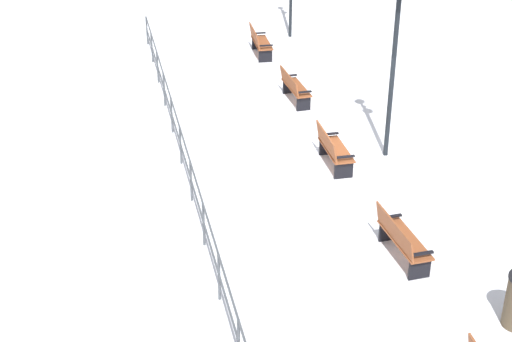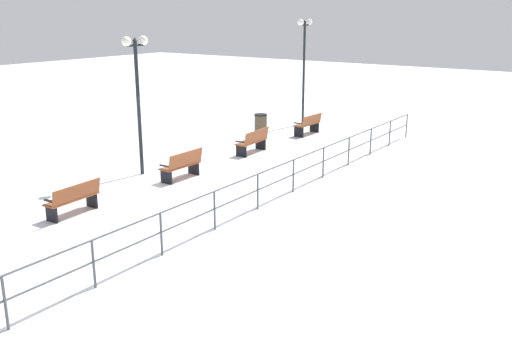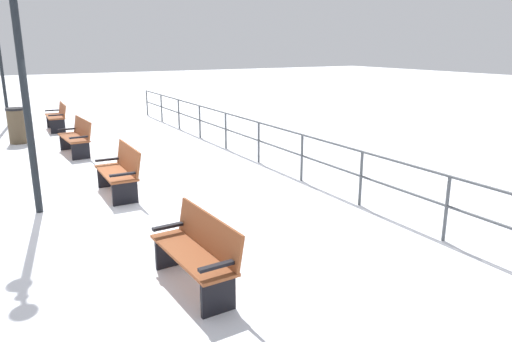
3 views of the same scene
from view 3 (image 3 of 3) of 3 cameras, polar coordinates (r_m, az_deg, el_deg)
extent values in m
plane|color=white|center=(9.24, -16.76, -2.83)|extent=(80.00, 80.00, 0.00)
cube|color=brown|center=(16.81, -23.05, 6.08)|extent=(0.52, 1.46, 0.04)
cube|color=brown|center=(16.81, -22.29, 6.89)|extent=(0.14, 1.45, 0.39)
cube|color=black|center=(17.46, -23.17, 5.59)|extent=(0.44, 0.06, 0.46)
cube|color=black|center=(16.23, -22.76, 5.00)|extent=(0.44, 0.06, 0.46)
cube|color=black|center=(17.41, -23.36, 6.72)|extent=(0.44, 0.08, 0.04)
cube|color=black|center=(16.18, -22.95, 6.21)|extent=(0.44, 0.08, 0.04)
cube|color=brown|center=(12.93, -21.12, 3.77)|extent=(0.57, 1.57, 0.04)
cube|color=brown|center=(12.94, -20.18, 4.95)|extent=(0.21, 1.55, 0.45)
cube|color=black|center=(13.62, -21.64, 3.32)|extent=(0.43, 0.08, 0.43)
cube|color=black|center=(12.33, -20.35, 2.30)|extent=(0.43, 0.08, 0.43)
cube|color=black|center=(13.56, -21.86, 4.69)|extent=(0.43, 0.10, 0.04)
cube|color=black|center=(12.26, -20.58, 3.82)|extent=(0.43, 0.10, 0.04)
cube|color=brown|center=(9.14, -16.53, -0.20)|extent=(0.50, 1.44, 0.04)
cube|color=brown|center=(9.13, -15.12, 1.51)|extent=(0.12, 1.44, 0.47)
cube|color=black|center=(9.78, -17.25, -0.58)|extent=(0.44, 0.05, 0.43)
cube|color=black|center=(8.62, -15.49, -2.53)|extent=(0.44, 0.05, 0.43)
cube|color=black|center=(9.70, -17.52, 1.31)|extent=(0.44, 0.07, 0.04)
cube|color=black|center=(8.52, -15.78, -0.40)|extent=(0.44, 0.07, 0.04)
cube|color=brown|center=(5.52, -7.79, -9.85)|extent=(0.51, 1.51, 0.04)
cube|color=brown|center=(5.52, -5.78, -7.28)|extent=(0.18, 1.49, 0.41)
cube|color=black|center=(6.15, -10.26, -9.43)|extent=(0.39, 0.07, 0.42)
cube|color=black|center=(5.10, -4.57, -14.65)|extent=(0.39, 0.07, 0.42)
cube|color=black|center=(6.01, -10.59, -6.59)|extent=(0.39, 0.09, 0.04)
cube|color=black|center=(4.94, -4.86, -11.36)|extent=(0.39, 0.09, 0.04)
cylinder|color=black|center=(18.44, -28.43, 11.87)|extent=(0.11, 0.11, 4.56)
cylinder|color=black|center=(8.38, -26.14, 9.05)|extent=(0.12, 0.12, 4.16)
cylinder|color=#4C5156|center=(19.38, -12.99, 7.98)|extent=(0.05, 0.05, 0.96)
cylinder|color=#4C5156|center=(17.68, -11.31, 7.43)|extent=(0.05, 0.05, 0.96)
cylinder|color=#4C5156|center=(16.01, -9.28, 6.75)|extent=(0.05, 0.05, 0.96)
cylinder|color=#4C5156|center=(14.37, -6.78, 5.91)|extent=(0.05, 0.05, 0.96)
cylinder|color=#4C5156|center=(12.76, -3.66, 4.83)|extent=(0.05, 0.05, 0.96)
cylinder|color=#4C5156|center=(11.21, 0.32, 3.44)|extent=(0.05, 0.05, 0.96)
cylinder|color=#4C5156|center=(9.73, 5.54, 1.58)|extent=(0.05, 0.05, 0.96)
cylinder|color=#4C5156|center=(8.38, 12.50, -0.93)|extent=(0.05, 0.05, 0.96)
cylinder|color=#4C5156|center=(7.22, 21.94, -4.29)|extent=(0.05, 0.05, 0.96)
cylinder|color=#4C5156|center=(10.36, 2.78, 5.17)|extent=(0.04, 19.64, 0.04)
cylinder|color=#4C5156|center=(10.45, 2.75, 2.83)|extent=(0.04, 19.64, 0.04)
cylinder|color=brown|center=(15.05, -26.76, 4.79)|extent=(0.50, 0.50, 0.94)
cylinder|color=black|center=(14.98, -26.99, 6.67)|extent=(0.53, 0.53, 0.06)
camera|label=1|loc=(25.70, -14.11, 27.59)|focal=53.90mm
camera|label=2|loc=(14.15, 79.00, 12.61)|focal=39.49mm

